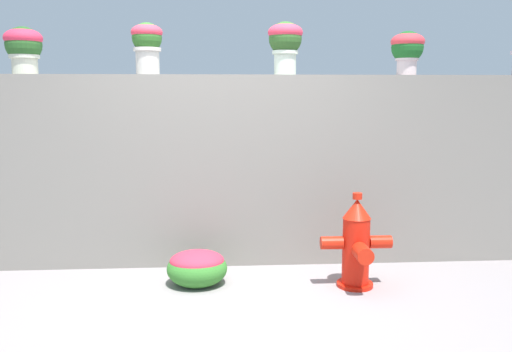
{
  "coord_description": "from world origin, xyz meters",
  "views": [
    {
      "loc": [
        0.03,
        -3.83,
        1.55
      ],
      "look_at": [
        0.33,
        0.78,
        0.83
      ],
      "focal_mm": 37.33,
      "sensor_mm": 36.0,
      "label": 1
    }
  ],
  "objects_px": {
    "potted_plant_1": "(24,46)",
    "flower_bush_left": "(197,266)",
    "potted_plant_3": "(285,41)",
    "fire_hydrant": "(356,245)",
    "potted_plant_2": "(147,43)",
    "potted_plant_4": "(407,48)"
  },
  "relations": [
    {
      "from": "flower_bush_left",
      "to": "fire_hydrant",
      "type": "bearing_deg",
      "value": -6.13
    },
    {
      "from": "potted_plant_1",
      "to": "potted_plant_4",
      "type": "bearing_deg",
      "value": 0.56
    },
    {
      "from": "potted_plant_1",
      "to": "potted_plant_2",
      "type": "bearing_deg",
      "value": 0.35
    },
    {
      "from": "potted_plant_3",
      "to": "flower_bush_left",
      "type": "distance_m",
      "value": 2.1
    },
    {
      "from": "potted_plant_1",
      "to": "potted_plant_4",
      "type": "relative_size",
      "value": 1.02
    },
    {
      "from": "potted_plant_2",
      "to": "potted_plant_4",
      "type": "height_order",
      "value": "potted_plant_2"
    },
    {
      "from": "potted_plant_2",
      "to": "potted_plant_3",
      "type": "height_order",
      "value": "potted_plant_3"
    },
    {
      "from": "potted_plant_4",
      "to": "potted_plant_3",
      "type": "bearing_deg",
      "value": -177.84
    },
    {
      "from": "potted_plant_3",
      "to": "fire_hydrant",
      "type": "xyz_separation_m",
      "value": [
        0.5,
        -0.74,
        -1.66
      ]
    },
    {
      "from": "potted_plant_1",
      "to": "potted_plant_2",
      "type": "relative_size",
      "value": 0.91
    },
    {
      "from": "potted_plant_1",
      "to": "fire_hydrant",
      "type": "bearing_deg",
      "value": -15.14
    },
    {
      "from": "potted_plant_2",
      "to": "fire_hydrant",
      "type": "distance_m",
      "value": 2.49
    },
    {
      "from": "potted_plant_1",
      "to": "fire_hydrant",
      "type": "relative_size",
      "value": 0.53
    },
    {
      "from": "potted_plant_3",
      "to": "potted_plant_2",
      "type": "bearing_deg",
      "value": 179.27
    },
    {
      "from": "fire_hydrant",
      "to": "potted_plant_2",
      "type": "bearing_deg",
      "value": 156.23
    },
    {
      "from": "potted_plant_4",
      "to": "fire_hydrant",
      "type": "height_order",
      "value": "potted_plant_4"
    },
    {
      "from": "potted_plant_1",
      "to": "fire_hydrant",
      "type": "xyz_separation_m",
      "value": [
        2.77,
        -0.75,
        -1.61
      ]
    },
    {
      "from": "fire_hydrant",
      "to": "flower_bush_left",
      "type": "xyz_separation_m",
      "value": [
        -1.28,
        0.14,
        -0.19
      ]
    },
    {
      "from": "potted_plant_1",
      "to": "potted_plant_2",
      "type": "height_order",
      "value": "potted_plant_2"
    },
    {
      "from": "potted_plant_2",
      "to": "potted_plant_4",
      "type": "bearing_deg",
      "value": 0.66
    },
    {
      "from": "potted_plant_2",
      "to": "flower_bush_left",
      "type": "bearing_deg",
      "value": -55.1
    },
    {
      "from": "potted_plant_1",
      "to": "flower_bush_left",
      "type": "bearing_deg",
      "value": -22.39
    }
  ]
}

